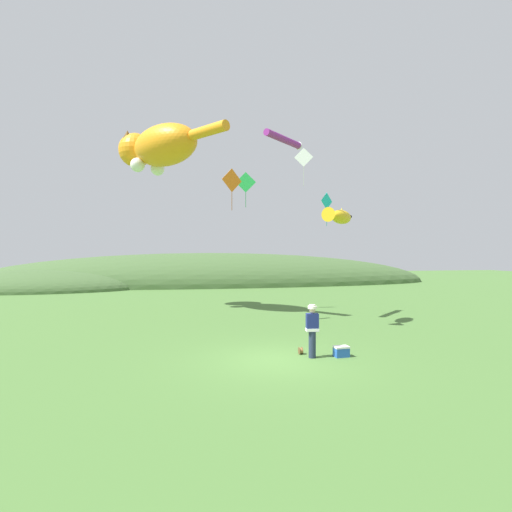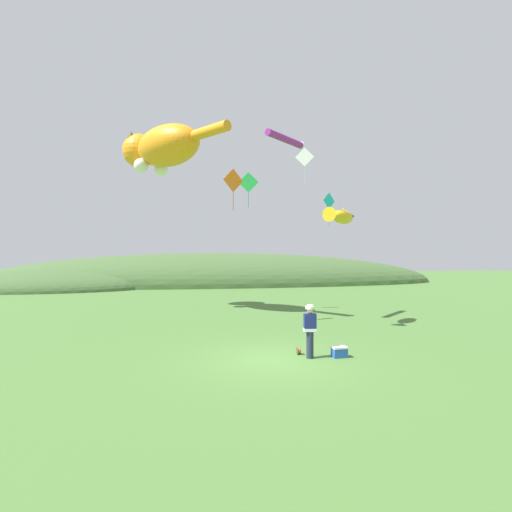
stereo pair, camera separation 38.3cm
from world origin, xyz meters
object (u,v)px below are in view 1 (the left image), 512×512
Objects in this scene: kite_giant_cat at (158,148)px; kite_diamond_orange at (232,181)px; kite_spool at (301,351)px; kite_diamond_teal at (327,202)px; kite_tube_streamer at (284,139)px; picnic_cooler at (341,351)px; kite_diamond_green at (246,183)px; kite_fish_windsock at (339,216)px; festival_attendant at (312,329)px; kite_diamond_white at (304,158)px.

kite_giant_cat is 3.68× the size of kite_diamond_orange.
kite_diamond_teal reaches higher than kite_spool.
kite_tube_streamer is 1.24× the size of kite_diamond_orange.
kite_diamond_orange is (-2.83, -0.75, -2.39)m from kite_tube_streamer.
kite_diamond_orange is at bearing 104.27° from kite_spool.
kite_diamond_teal is (2.59, 0.59, -3.12)m from kite_tube_streamer.
kite_tube_streamer is at bearing 80.18° from kite_spool.
kite_spool is at bearing 154.81° from picnic_cooler.
kite_diamond_teal is at bearing -34.67° from kite_diamond_green.
kite_diamond_teal reaches higher than kite_fish_windsock.
kite_spool is 0.03× the size of kite_giant_cat.
festival_attendant is at bearing -87.38° from kite_diamond_green.
kite_giant_cat reaches higher than kite_tube_streamer.
kite_diamond_orange reaches higher than picnic_cooler.
kite_diamond_white is at bearing 86.56° from picnic_cooler.
kite_fish_windsock is (3.22, 5.57, 4.32)m from festival_attendant.
kite_diamond_green is (-3.72, 5.43, 2.47)m from kite_fish_windsock.
kite_giant_cat is 4.13× the size of kite_diamond_teal.
festival_attendant is 0.69× the size of kite_tube_streamer.
kite_giant_cat is at bearing 127.80° from kite_diamond_orange.
kite_diamond_green is at bearing 113.53° from kite_tube_streamer.
kite_giant_cat is 9.77m from kite_diamond_white.
festival_attendant is 1.00× the size of kite_diamond_white.
kite_giant_cat is at bearing 147.87° from kite_tube_streamer.
kite_tube_streamer reaches higher than kite_diamond_teal.
festival_attendant is 8.82m from kite_diamond_white.
kite_fish_windsock is 2.84m from kite_diamond_teal.
kite_diamond_orange is 1.16× the size of kite_diamond_white.
kite_fish_windsock is at bearing -55.58° from kite_diamond_green.
kite_diamond_orange is at bearing 112.43° from picnic_cooler.
picnic_cooler is 0.20× the size of kite_tube_streamer.
kite_spool is at bearing -75.73° from kite_diamond_orange.
kite_diamond_white is at bearing -169.20° from kite_fish_windsock.
picnic_cooler is at bearing -111.47° from kite_fish_windsock.
kite_spool is 10.58m from kite_diamond_teal.
kite_tube_streamer reaches higher than kite_spool.
festival_attendant is 7.75m from kite_fish_windsock.
kite_diamond_green is at bearing -8.49° from kite_giant_cat.
kite_diamond_green is 6.08m from kite_diamond_white.
kite_diamond_teal is (0.35, 2.62, 1.06)m from kite_fish_windsock.
kite_fish_windsock is at bearing 10.80° from kite_diamond_white.
picnic_cooler is 13.49m from kite_diamond_green.
festival_attendant is at bearing -120.00° from kite_fish_windsock.
picnic_cooler is at bearing -60.58° from kite_giant_cat.
kite_tube_streamer is 3.78m from kite_diamond_orange.
kite_giant_cat is 2.96× the size of kite_tube_streamer.
kite_giant_cat is at bearing 136.80° from kite_diamond_white.
kite_diamond_teal is (9.24, -3.59, -3.46)m from kite_giant_cat.
festival_attendant is 0.96× the size of kite_diamond_teal.
kite_diamond_white is (0.34, -2.39, -1.51)m from kite_tube_streamer.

